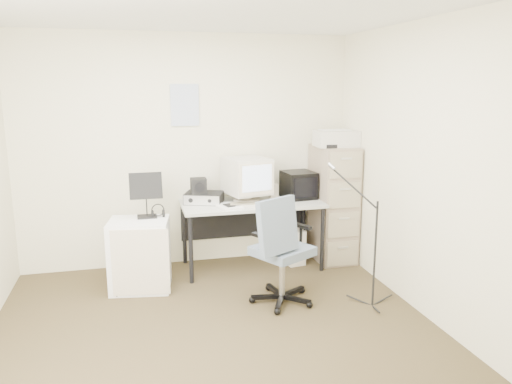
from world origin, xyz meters
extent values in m
cube|color=#41361C|center=(0.00, 0.00, -0.01)|extent=(3.60, 3.60, 0.01)
cube|color=white|center=(0.00, 0.00, 2.50)|extent=(3.60, 3.60, 0.01)
cube|color=beige|center=(0.00, 1.80, 1.25)|extent=(3.60, 0.02, 2.50)
cube|color=beige|center=(0.00, -1.80, 1.25)|extent=(3.60, 0.02, 2.50)
cube|color=beige|center=(1.80, 0.00, 1.25)|extent=(0.02, 3.60, 2.50)
cube|color=white|center=(-0.02, 1.79, 1.75)|extent=(0.30, 0.02, 0.44)
cube|color=gray|center=(1.58, 1.48, 0.65)|extent=(0.40, 0.60, 1.30)
cube|color=beige|center=(1.58, 1.45, 1.39)|extent=(0.47, 0.33, 0.17)
cube|color=silver|center=(0.63, 1.45, 0.36)|extent=(1.50, 0.70, 0.73)
cube|color=beige|center=(0.59, 1.51, 0.96)|extent=(0.52, 0.54, 0.47)
cube|color=black|center=(1.18, 1.52, 0.88)|extent=(0.36, 0.38, 0.29)
cube|color=beige|center=(0.92, 1.59, 0.81)|extent=(0.09, 0.09, 0.16)
cube|color=beige|center=(0.60, 1.27, 0.74)|extent=(0.53, 0.28, 0.03)
cube|color=black|center=(0.88, 1.24, 0.74)|extent=(0.09, 0.11, 0.03)
cube|color=black|center=(0.13, 1.55, 0.79)|extent=(0.46, 0.40, 0.11)
cube|color=black|center=(0.07, 1.52, 0.92)|extent=(0.17, 0.15, 0.16)
cube|color=white|center=(0.35, 1.28, 0.74)|extent=(0.27, 0.33, 0.02)
cube|color=beige|center=(1.09, 1.53, 0.20)|extent=(0.25, 0.44, 0.39)
cube|color=slate|center=(0.68, 0.50, 0.51)|extent=(0.80, 0.80, 1.02)
cube|color=white|center=(-0.57, 1.14, 0.35)|extent=(0.62, 0.53, 0.69)
cube|color=black|center=(-0.48, 1.23, 0.92)|extent=(0.34, 0.23, 0.46)
torus|color=black|center=(-0.37, 1.22, 0.74)|extent=(0.15, 0.15, 0.02)
cylinder|color=black|center=(1.46, 0.23, 0.64)|extent=(0.03, 0.03, 1.27)
camera|label=1|loc=(-0.60, -3.60, 1.97)|focal=35.00mm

